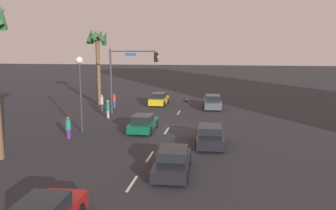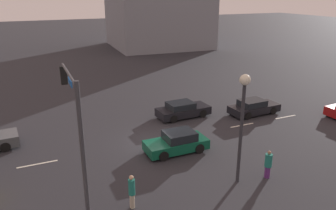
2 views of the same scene
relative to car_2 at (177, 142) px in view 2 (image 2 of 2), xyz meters
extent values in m
plane|color=#28282D|center=(0.89, -1.89, -0.62)|extent=(220.00, 220.00, 0.00)
cube|color=silver|center=(-10.92, -1.89, -0.61)|extent=(2.09, 0.14, 0.01)
cube|color=silver|center=(-6.54, -1.89, -0.61)|extent=(2.11, 0.14, 0.01)
cube|color=silver|center=(0.29, -1.89, -0.61)|extent=(2.27, 0.14, 0.01)
cube|color=silver|center=(8.44, -1.89, -0.61)|extent=(2.34, 0.14, 0.01)
cylinder|color=black|center=(-14.71, -0.78, -0.30)|extent=(0.65, 0.24, 0.64)
cube|color=#0F5138|center=(0.06, 0.00, -0.14)|extent=(4.07, 1.79, 0.63)
cube|color=black|center=(-0.18, 0.00, 0.45)|extent=(1.96, 1.57, 0.56)
cylinder|color=black|center=(1.32, 0.84, -0.30)|extent=(0.64, 0.22, 0.64)
cylinder|color=black|center=(1.32, -0.83, -0.30)|extent=(0.64, 0.22, 0.64)
cylinder|color=black|center=(-1.20, 0.83, -0.30)|extent=(0.64, 0.22, 0.64)
cylinder|color=black|center=(-1.19, -0.84, -0.30)|extent=(0.64, 0.22, 0.64)
cylinder|color=black|center=(10.28, -6.26, -0.30)|extent=(0.65, 0.26, 0.64)
cylinder|color=black|center=(10.18, -4.53, -0.30)|extent=(0.65, 0.26, 0.64)
cube|color=black|center=(-9.03, -3.66, -0.15)|extent=(4.42, 1.93, 0.61)
cube|color=black|center=(-8.77, -3.65, 0.39)|extent=(2.15, 1.64, 0.49)
cylinder|color=black|center=(-10.35, -4.55, -0.30)|extent=(0.65, 0.24, 0.64)
cylinder|color=black|center=(-10.41, -2.87, -0.30)|extent=(0.65, 0.24, 0.64)
cylinder|color=black|center=(-7.65, -4.45, -0.30)|extent=(0.65, 0.24, 0.64)
cylinder|color=black|center=(-7.71, -2.78, -0.30)|extent=(0.65, 0.24, 0.64)
cube|color=black|center=(-3.23, -5.50, -0.13)|extent=(4.48, 2.03, 0.65)
cube|color=black|center=(-2.97, -5.49, 0.43)|extent=(2.18, 1.70, 0.47)
cylinder|color=black|center=(-4.55, -6.43, -0.30)|extent=(0.65, 0.25, 0.64)
cylinder|color=black|center=(-4.63, -4.70, -0.30)|extent=(0.65, 0.25, 0.64)
cylinder|color=black|center=(-1.83, -6.30, -0.30)|extent=(0.65, 0.25, 0.64)
cylinder|color=black|center=(-1.91, -4.57, -0.30)|extent=(0.65, 0.25, 0.64)
cylinder|color=#38383D|center=(6.71, 4.85, 2.69)|extent=(0.20, 0.20, 6.62)
cylinder|color=#38383D|center=(6.67, 2.52, 5.75)|extent=(0.20, 4.66, 0.12)
cube|color=black|center=(6.63, 0.19, 5.18)|extent=(0.33, 0.33, 0.95)
sphere|color=#360503|center=(6.63, 0.01, 5.47)|extent=(0.20, 0.20, 0.20)
sphere|color=orange|center=(6.63, 0.01, 5.17)|extent=(0.20, 0.20, 0.20)
sphere|color=black|center=(6.63, 0.01, 4.87)|extent=(0.20, 0.20, 0.20)
cube|color=#1959B2|center=(6.67, 2.75, 5.43)|extent=(0.06, 1.10, 0.28)
cylinder|color=#2D2D33|center=(-1.44, 4.67, 2.12)|extent=(0.18, 0.18, 5.47)
sphere|color=#F2EACC|center=(-1.44, 4.67, 5.13)|extent=(0.56, 0.56, 0.56)
cylinder|color=#B2A58C|center=(4.57, 4.53, -0.25)|extent=(0.31, 0.31, 0.74)
cylinder|color=#1E7266|center=(4.57, 4.53, 0.52)|extent=(0.41, 0.41, 0.80)
sphere|color=tan|center=(4.57, 4.53, 1.03)|extent=(0.22, 0.22, 0.22)
cylinder|color=#59266B|center=(-3.19, 5.00, -0.27)|extent=(0.41, 0.41, 0.69)
cylinder|color=#1E7266|center=(-3.19, 5.00, 0.45)|extent=(0.55, 0.55, 0.75)
sphere|color=#8C664C|center=(-3.19, 5.00, 0.92)|extent=(0.20, 0.20, 0.20)
camera|label=1|loc=(-26.66, -6.12, 6.05)|focal=36.65mm
camera|label=2|loc=(8.63, 17.70, 9.30)|focal=35.76mm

